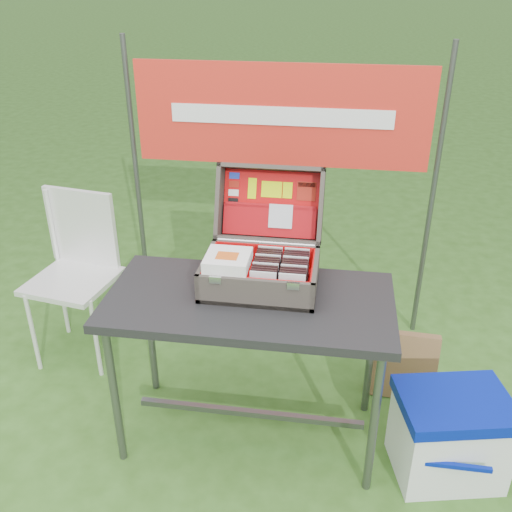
% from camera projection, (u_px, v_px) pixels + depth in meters
% --- Properties ---
extents(ground, '(80.00, 80.00, 0.00)m').
position_uv_depth(ground, '(249.00, 445.00, 2.70)').
color(ground, '#30591B').
rests_on(ground, ground).
extents(table, '(1.23, 0.62, 0.77)m').
position_uv_depth(table, '(250.00, 369.00, 2.60)').
color(table, '#242425').
rests_on(table, ground).
extents(table_top, '(1.23, 0.62, 0.04)m').
position_uv_depth(table_top, '(249.00, 301.00, 2.43)').
color(table_top, '#242425').
rests_on(table_top, ground).
extents(table_leg_fl, '(0.04, 0.04, 0.73)m').
position_uv_depth(table_leg_fl, '(115.00, 396.00, 2.47)').
color(table_leg_fl, '#59595B').
rests_on(table_leg_fl, ground).
extents(table_leg_fr, '(0.04, 0.04, 0.73)m').
position_uv_depth(table_leg_fr, '(374.00, 424.00, 2.32)').
color(table_leg_fr, '#59595B').
rests_on(table_leg_fr, ground).
extents(table_leg_bl, '(0.04, 0.04, 0.73)m').
position_uv_depth(table_leg_bl, '(151.00, 331.00, 2.90)').
color(table_leg_bl, '#59595B').
rests_on(table_leg_bl, ground).
extents(table_leg_br, '(0.04, 0.04, 0.73)m').
position_uv_depth(table_leg_br, '(371.00, 351.00, 2.75)').
color(table_leg_br, '#59595B').
rests_on(table_leg_br, ground).
extents(table_brace, '(1.08, 0.03, 0.03)m').
position_uv_depth(table_brace, '(250.00, 413.00, 2.72)').
color(table_brace, '#59595B').
rests_on(table_brace, ground).
extents(suitcase, '(0.49, 0.51, 0.44)m').
position_uv_depth(suitcase, '(262.00, 237.00, 2.45)').
color(suitcase, '#433D36').
rests_on(suitcase, table).
extents(suitcase_base_bottom, '(0.49, 0.35, 0.02)m').
position_uv_depth(suitcase_base_bottom, '(260.00, 285.00, 2.50)').
color(suitcase_base_bottom, '#433D36').
rests_on(suitcase_base_bottom, table_top).
extents(suitcase_base_wall_front, '(0.49, 0.02, 0.13)m').
position_uv_depth(suitcase_base_wall_front, '(254.00, 294.00, 2.32)').
color(suitcase_base_wall_front, '#433D36').
rests_on(suitcase_base_wall_front, table_top).
extents(suitcase_base_wall_back, '(0.49, 0.02, 0.13)m').
position_uv_depth(suitcase_base_wall_back, '(265.00, 256.00, 2.62)').
color(suitcase_base_wall_back, '#433D36').
rests_on(suitcase_base_wall_back, table_top).
extents(suitcase_base_wall_left, '(0.02, 0.35, 0.13)m').
position_uv_depth(suitcase_base_wall_left, '(207.00, 270.00, 2.50)').
color(suitcase_base_wall_left, '#433D36').
rests_on(suitcase_base_wall_left, table_top).
extents(suitcase_base_wall_right, '(0.02, 0.35, 0.13)m').
position_uv_depth(suitcase_base_wall_right, '(315.00, 278.00, 2.44)').
color(suitcase_base_wall_right, '#433D36').
rests_on(suitcase_base_wall_right, table_top).
extents(suitcase_liner_floor, '(0.46, 0.31, 0.01)m').
position_uv_depth(suitcase_liner_floor, '(260.00, 283.00, 2.49)').
color(suitcase_liner_floor, red).
rests_on(suitcase_liner_floor, suitcase_base_bottom).
extents(suitcase_latch_left, '(0.05, 0.01, 0.03)m').
position_uv_depth(suitcase_latch_left, '(215.00, 280.00, 2.31)').
color(suitcase_latch_left, silver).
rests_on(suitcase_latch_left, suitcase_base_wall_front).
extents(suitcase_latch_right, '(0.05, 0.01, 0.03)m').
position_uv_depth(suitcase_latch_right, '(293.00, 286.00, 2.27)').
color(suitcase_latch_right, silver).
rests_on(suitcase_latch_right, suitcase_base_wall_front).
extents(suitcase_hinge, '(0.44, 0.02, 0.02)m').
position_uv_depth(suitcase_hinge, '(266.00, 243.00, 2.59)').
color(suitcase_hinge, silver).
rests_on(suitcase_hinge, suitcase_base_wall_back).
extents(suitcase_lid_back, '(0.49, 0.15, 0.33)m').
position_uv_depth(suitcase_lid_back, '(271.00, 204.00, 2.70)').
color(suitcase_lid_back, '#433D36').
rests_on(suitcase_lid_back, suitcase_base_wall_back).
extents(suitcase_lid_rim_far, '(0.49, 0.13, 0.07)m').
position_uv_depth(suitcase_lid_rim_far, '(272.00, 168.00, 2.62)').
color(suitcase_lid_rim_far, '#433D36').
rests_on(suitcase_lid_rim_far, suitcase_lid_back).
extents(suitcase_lid_rim_near, '(0.49, 0.13, 0.07)m').
position_uv_depth(suitcase_lid_rim_near, '(268.00, 240.00, 2.66)').
color(suitcase_lid_rim_near, '#433D36').
rests_on(suitcase_lid_rim_near, suitcase_lid_back).
extents(suitcase_lid_rim_left, '(0.02, 0.25, 0.38)m').
position_uv_depth(suitcase_lid_rim_left, '(220.00, 201.00, 2.67)').
color(suitcase_lid_rim_left, '#433D36').
rests_on(suitcase_lid_rim_left, suitcase_lid_back).
extents(suitcase_lid_rim_right, '(0.02, 0.25, 0.38)m').
position_uv_depth(suitcase_lid_rim_right, '(321.00, 207.00, 2.61)').
color(suitcase_lid_rim_right, '#433D36').
rests_on(suitcase_lid_rim_right, suitcase_lid_back).
extents(suitcase_lid_liner, '(0.45, 0.12, 0.29)m').
position_uv_depth(suitcase_lid_liner, '(271.00, 204.00, 2.68)').
color(suitcase_lid_liner, red).
rests_on(suitcase_lid_liner, suitcase_lid_back).
extents(suitcase_liner_wall_front, '(0.46, 0.01, 0.11)m').
position_uv_depth(suitcase_liner_wall_front, '(255.00, 290.00, 2.33)').
color(suitcase_liner_wall_front, red).
rests_on(suitcase_liner_wall_front, suitcase_base_bottom).
extents(suitcase_liner_wall_back, '(0.46, 0.01, 0.11)m').
position_uv_depth(suitcase_liner_wall_back, '(265.00, 256.00, 2.60)').
color(suitcase_liner_wall_back, red).
rests_on(suitcase_liner_wall_back, suitcase_base_bottom).
extents(suitcase_liner_wall_left, '(0.01, 0.31, 0.11)m').
position_uv_depth(suitcase_liner_wall_left, '(210.00, 268.00, 2.49)').
color(suitcase_liner_wall_left, red).
rests_on(suitcase_liner_wall_left, suitcase_base_bottom).
extents(suitcase_liner_wall_right, '(0.01, 0.31, 0.11)m').
position_uv_depth(suitcase_liner_wall_right, '(312.00, 276.00, 2.43)').
color(suitcase_liner_wall_right, red).
rests_on(suitcase_liner_wall_right, suitcase_base_bottom).
extents(suitcase_lid_pocket, '(0.44, 0.08, 0.14)m').
position_uv_depth(suitcase_lid_pocket, '(269.00, 221.00, 2.67)').
color(suitcase_lid_pocket, '#9C0A0F').
rests_on(suitcase_lid_pocket, suitcase_lid_liner).
extents(suitcase_pocket_edge, '(0.43, 0.03, 0.03)m').
position_uv_depth(suitcase_pocket_edge, '(270.00, 206.00, 2.66)').
color(suitcase_pocket_edge, '#9C0A0F').
rests_on(suitcase_pocket_edge, suitcase_lid_pocket).
extents(suitcase_pocket_cd, '(0.11, 0.05, 0.11)m').
position_uv_depth(suitcase_pocket_cd, '(281.00, 216.00, 2.65)').
color(suitcase_pocket_cd, silver).
rests_on(suitcase_pocket_cd, suitcase_lid_pocket).
extents(lid_sticker_cc_a, '(0.05, 0.01, 0.03)m').
position_uv_depth(lid_sticker_cc_a, '(234.00, 176.00, 2.69)').
color(lid_sticker_cc_a, '#1933B2').
rests_on(lid_sticker_cc_a, suitcase_lid_liner).
extents(lid_sticker_cc_b, '(0.05, 0.01, 0.03)m').
position_uv_depth(lid_sticker_cc_b, '(234.00, 184.00, 2.69)').
color(lid_sticker_cc_b, '#9A190D').
rests_on(lid_sticker_cc_b, suitcase_lid_liner).
extents(lid_sticker_cc_c, '(0.05, 0.01, 0.03)m').
position_uv_depth(lid_sticker_cc_c, '(234.00, 193.00, 2.70)').
color(lid_sticker_cc_c, white).
rests_on(lid_sticker_cc_c, suitcase_lid_liner).
extents(lid_sticker_cc_d, '(0.05, 0.01, 0.03)m').
position_uv_depth(lid_sticker_cc_d, '(233.00, 201.00, 2.70)').
color(lid_sticker_cc_d, black).
rests_on(lid_sticker_cc_d, suitcase_lid_liner).
extents(lid_card_neon_tall, '(0.04, 0.04, 0.09)m').
position_uv_depth(lid_card_neon_tall, '(252.00, 188.00, 2.68)').
color(lid_card_neon_tall, '#D3F301').
rests_on(lid_card_neon_tall, suitcase_lid_liner).
extents(lid_card_neon_main, '(0.10, 0.03, 0.07)m').
position_uv_depth(lid_card_neon_main, '(272.00, 189.00, 2.67)').
color(lid_card_neon_main, '#D3F301').
rests_on(lid_card_neon_main, suitcase_lid_liner).
extents(lid_card_neon_small, '(0.04, 0.03, 0.07)m').
position_uv_depth(lid_card_neon_small, '(288.00, 190.00, 2.66)').
color(lid_card_neon_small, '#D3F301').
rests_on(lid_card_neon_small, suitcase_lid_liner).
extents(lid_sticker_band, '(0.09, 0.04, 0.08)m').
position_uv_depth(lid_sticker_band, '(306.00, 191.00, 2.65)').
color(lid_sticker_band, '#9A190D').
rests_on(lid_sticker_band, suitcase_lid_liner).
extents(lid_sticker_band_bar, '(0.08, 0.01, 0.02)m').
position_uv_depth(lid_sticker_band_bar, '(307.00, 185.00, 2.65)').
color(lid_sticker_band_bar, black).
rests_on(lid_sticker_band_bar, suitcase_lid_liner).
extents(cd_left_0, '(0.11, 0.01, 0.13)m').
position_uv_depth(cd_left_0, '(263.00, 285.00, 2.34)').
color(cd_left_0, silver).
rests_on(cd_left_0, suitcase_liner_floor).
extents(cd_left_1, '(0.11, 0.01, 0.13)m').
position_uv_depth(cd_left_1, '(264.00, 283.00, 2.36)').
color(cd_left_1, black).
rests_on(cd_left_1, suitcase_liner_floor).
extents(cd_left_2, '(0.11, 0.01, 0.13)m').
position_uv_depth(cd_left_2, '(264.00, 281.00, 2.37)').
color(cd_left_2, black).
rests_on(cd_left_2, suitcase_liner_floor).
extents(cd_left_3, '(0.11, 0.01, 0.13)m').
position_uv_depth(cd_left_3, '(265.00, 278.00, 2.39)').
color(cd_left_3, black).
rests_on(cd_left_3, suitcase_liner_floor).
extents(cd_left_4, '(0.11, 0.01, 0.13)m').
position_uv_depth(cd_left_4, '(266.00, 276.00, 2.41)').
color(cd_left_4, silver).
rests_on(cd_left_4, suitcase_liner_floor).
extents(cd_left_5, '(0.11, 0.01, 0.13)m').
position_uv_depth(cd_left_5, '(266.00, 274.00, 2.42)').
color(cd_left_5, black).
rests_on(cd_left_5, suitcase_liner_floor).
extents(cd_left_6, '(0.11, 0.01, 0.13)m').
position_uv_depth(cd_left_6, '(267.00, 272.00, 2.44)').
color(cd_left_6, black).
rests_on(cd_left_6, suitcase_liner_floor).
extents(cd_left_7, '(0.11, 0.01, 0.13)m').
position_uv_depth(cd_left_7, '(267.00, 270.00, 2.46)').
color(cd_left_7, black).
rests_on(cd_left_7, suitcase_liner_floor).
extents(cd_left_8, '(0.11, 0.01, 0.13)m').
position_uv_depth(cd_left_8, '(268.00, 267.00, 2.48)').
color(cd_left_8, silver).
rests_on(cd_left_8, suitcase_liner_floor).
extents(cd_left_9, '(0.11, 0.01, 0.13)m').
position_uv_depth(cd_left_9, '(269.00, 265.00, 2.49)').
color(cd_left_9, black).
rests_on(cd_left_9, suitcase_liner_floor).
extents(cd_left_10, '(0.11, 0.01, 0.13)m').
position_uv_depth(cd_left_10, '(269.00, 263.00, 2.51)').
color(cd_left_10, black).
rests_on(cd_left_10, suitcase_liner_floor).
extents(cd_left_11, '(0.11, 0.01, 0.13)m').
position_uv_depth(cd_left_11, '(270.00, 261.00, 2.53)').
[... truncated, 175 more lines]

